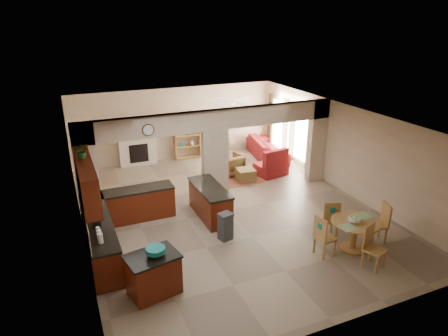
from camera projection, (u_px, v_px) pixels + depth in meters
name	position (u px, v px, depth m)	size (l,w,h in m)	color
floor	(228.00, 211.00, 11.69)	(10.00, 10.00, 0.00)	gray
ceiling	(228.00, 117.00, 10.68)	(10.00, 10.00, 0.00)	white
wall_back	(177.00, 124.00, 15.47)	(8.00, 8.00, 0.00)	beige
wall_front	(344.00, 261.00, 6.90)	(8.00, 8.00, 0.00)	beige
wall_left	(78.00, 189.00, 9.72)	(10.00, 10.00, 0.00)	beige
wall_right	(344.00, 148.00, 12.65)	(10.00, 10.00, 0.00)	beige
partition_left_pier	(87.00, 173.00, 10.69)	(0.60, 0.25, 2.80)	beige
partition_center_pier	(215.00, 165.00, 12.15)	(0.80, 0.25, 2.20)	beige
partition_right_pier	(317.00, 141.00, 13.40)	(0.60, 0.25, 2.80)	beige
partition_header	(215.00, 120.00, 11.64)	(8.00, 0.25, 0.60)	beige
kitchen_counter	(114.00, 222.00, 10.12)	(2.52, 3.29, 1.48)	#491208
upper_cabinets	(86.00, 180.00, 8.91)	(0.35, 2.40, 0.90)	#491208
peninsula	(210.00, 202.00, 11.21)	(0.70, 1.85, 0.91)	#491208
wall_clock	(148.00, 130.00, 10.80)	(0.34, 0.34, 0.03)	#52351B
rug	(235.00, 179.00, 13.93)	(1.60, 1.30, 0.01)	#9B5638
fireplace	(138.00, 149.00, 15.03)	(1.60, 0.35, 1.20)	beige
shelving_unit	(187.00, 136.00, 15.63)	(1.00, 0.32, 1.80)	olive
window_a	(302.00, 136.00, 14.68)	(0.02, 0.90, 1.90)	white
window_b	(278.00, 125.00, 16.14)	(0.02, 0.90, 1.90)	white
glazed_door	(289.00, 134.00, 15.46)	(0.02, 0.70, 2.10)	white
drape_a_left	(310.00, 140.00, 14.15)	(0.10, 0.28, 2.30)	#3D1D18
drape_a_right	(292.00, 132.00, 15.18)	(0.10, 0.28, 2.30)	#3D1D18
drape_b_left	(285.00, 128.00, 15.61)	(0.10, 0.28, 2.30)	#3D1D18
drape_b_right	(270.00, 121.00, 16.64)	(0.10, 0.28, 2.30)	#3D1D18
ceiling_fan	(233.00, 101.00, 13.89)	(1.00, 1.00, 0.10)	white
kitchen_island	(153.00, 274.00, 8.11)	(1.16, 0.93, 0.89)	#491208
teal_bowl	(156.00, 252.00, 7.92)	(0.39, 0.39, 0.18)	#127F78
trash_can	(225.00, 227.00, 10.11)	(0.32, 0.27, 0.67)	#313234
dining_table	(354.00, 231.00, 9.58)	(1.15, 1.15, 0.78)	olive
fruit_bowl	(354.00, 219.00, 9.42)	(0.28, 0.28, 0.15)	#63BA27
sofa	(267.00, 148.00, 15.90)	(1.02, 2.60, 0.76)	maroon
chaise	(271.00, 169.00, 14.26)	(1.01, 0.83, 0.40)	maroon
armchair	(231.00, 165.00, 14.25)	(0.76, 0.79, 0.72)	maroon
ottoman	(246.00, 175.00, 13.72)	(0.59, 0.59, 0.43)	maroon
plant	(82.00, 150.00, 8.88)	(0.33, 0.28, 0.36)	#204A13
chair_north	(330.00, 217.00, 10.14)	(0.53, 0.53, 1.02)	olive
chair_east	(381.00, 221.00, 9.96)	(0.52, 0.52, 1.02)	olive
chair_south	(372.00, 245.00, 8.95)	(0.53, 0.53, 1.02)	olive
chair_west	(323.00, 235.00, 9.35)	(0.46, 0.46, 1.02)	olive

